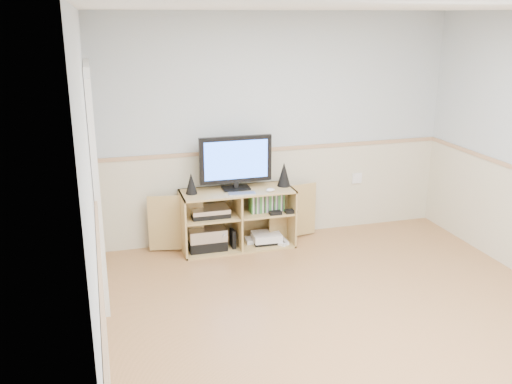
{
  "coord_description": "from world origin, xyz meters",
  "views": [
    {
      "loc": [
        -1.95,
        -3.69,
        2.46
      ],
      "look_at": [
        -0.54,
        1.2,
        0.87
      ],
      "focal_mm": 40.0,
      "sensor_mm": 36.0,
      "label": 1
    }
  ],
  "objects_px": {
    "keyboard": "(242,193)",
    "game_consoles": "(265,238)",
    "monitor": "(236,161)",
    "media_cabinet": "(236,217)"
  },
  "relations": [
    {
      "from": "keyboard",
      "to": "game_consoles",
      "type": "height_order",
      "value": "keyboard"
    },
    {
      "from": "keyboard",
      "to": "media_cabinet",
      "type": "bearing_deg",
      "value": 101.39
    },
    {
      "from": "monitor",
      "to": "game_consoles",
      "type": "distance_m",
      "value": 0.95
    },
    {
      "from": "monitor",
      "to": "keyboard",
      "type": "bearing_deg",
      "value": -84.77
    },
    {
      "from": "media_cabinet",
      "to": "keyboard",
      "type": "xyz_separation_m",
      "value": [
        0.02,
        -0.19,
        0.32
      ]
    },
    {
      "from": "game_consoles",
      "to": "monitor",
      "type": "bearing_deg",
      "value": 169.09
    },
    {
      "from": "media_cabinet",
      "to": "monitor",
      "type": "bearing_deg",
      "value": -90.0
    },
    {
      "from": "monitor",
      "to": "keyboard",
      "type": "xyz_separation_m",
      "value": [
        0.02,
        -0.19,
        -0.31
      ]
    },
    {
      "from": "game_consoles",
      "to": "keyboard",
      "type": "bearing_deg",
      "value": -156.84
    },
    {
      "from": "monitor",
      "to": "keyboard",
      "type": "relative_size",
      "value": 2.75
    }
  ]
}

